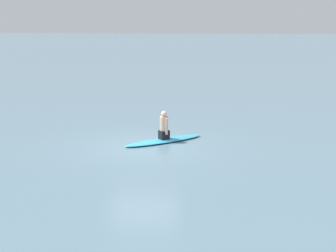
{
  "coord_description": "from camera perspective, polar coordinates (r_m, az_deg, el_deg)",
  "views": [
    {
      "loc": [
        3.12,
        -15.61,
        4.3
      ],
      "look_at": [
        0.8,
        0.69,
        0.66
      ],
      "focal_mm": 49.32,
      "sensor_mm": 36.0,
      "label": 1
    }
  ],
  "objects": [
    {
      "name": "ground_plane",
      "position": [
        16.49,
        -3.09,
        -2.66
      ],
      "size": [
        400.0,
        400.0,
        0.0
      ],
      "primitive_type": "plane",
      "color": "slate"
    },
    {
      "name": "surfboard",
      "position": [
        17.23,
        -0.5,
        -1.78
      ],
      "size": [
        2.93,
        2.66,
        0.11
      ],
      "primitive_type": "ellipsoid",
      "rotation": [
        0.0,
        0.0,
        -2.43
      ],
      "color": "#339EC6",
      "rests_on": "ground"
    },
    {
      "name": "person_paddler",
      "position": [
        17.1,
        -0.5,
        -0.05
      ],
      "size": [
        0.45,
        0.44,
        1.06
      ],
      "rotation": [
        0.0,
        0.0,
        -2.43
      ],
      "color": "black",
      "rests_on": "surfboard"
    }
  ]
}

